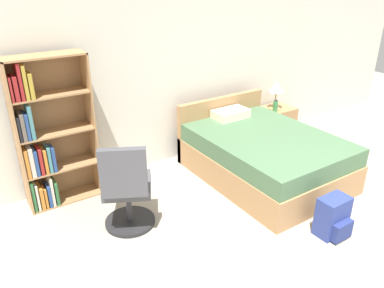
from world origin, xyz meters
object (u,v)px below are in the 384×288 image
at_px(office_chair, 127,190).
at_px(table_lamp, 277,88).
at_px(water_bottle, 275,106).
at_px(nightstand, 275,122).
at_px(bed, 262,154).
at_px(backpack_blue, 333,217).
at_px(bookshelf, 46,138).

height_order(office_chair, table_lamp, office_chair).
relative_size(office_chair, water_bottle, 5.49).
bearing_deg(nightstand, bed, -142.33).
xyz_separation_m(office_chair, water_bottle, (2.86, 0.82, 0.12)).
relative_size(bed, office_chair, 1.93).
distance_m(bed, backpack_blue, 1.35).
bearing_deg(nightstand, water_bottle, -143.47).
bearing_deg(bookshelf, water_bottle, -2.26).
xyz_separation_m(water_bottle, backpack_blue, (-1.16, -2.04, -0.39)).
height_order(bookshelf, backpack_blue, bookshelf).
height_order(table_lamp, water_bottle, table_lamp).
relative_size(water_bottle, backpack_blue, 0.44).
xyz_separation_m(table_lamp, water_bottle, (-0.08, -0.09, -0.26)).
bearing_deg(office_chair, table_lamp, 17.10).
height_order(bed, office_chair, office_chair).
bearing_deg(backpack_blue, table_lamp, 59.74).
xyz_separation_m(office_chair, backpack_blue, (1.70, -1.23, -0.26)).
height_order(bookshelf, table_lamp, bookshelf).
bearing_deg(bookshelf, bed, -19.11).
bearing_deg(backpack_blue, office_chair, 144.21).
distance_m(bed, nightstand, 1.35).
distance_m(bed, water_bottle, 1.20).
distance_m(office_chair, water_bottle, 2.98).
xyz_separation_m(bed, backpack_blue, (-0.24, -1.33, -0.11)).
relative_size(bookshelf, water_bottle, 9.22).
xyz_separation_m(office_chair, table_lamp, (2.94, 0.91, 0.38)).
bearing_deg(table_lamp, bookshelf, 179.27).
distance_m(office_chair, nightstand, 3.16).
distance_m(nightstand, water_bottle, 0.38).
height_order(nightstand, table_lamp, table_lamp).
relative_size(bed, table_lamp, 4.29).
relative_size(bed, water_bottle, 10.58).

